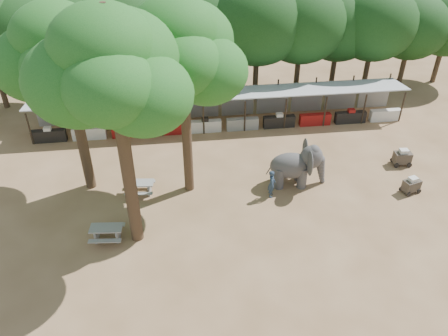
{
  "coord_description": "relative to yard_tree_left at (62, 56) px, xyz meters",
  "views": [
    {
      "loc": [
        -3.62,
        -15.51,
        16.08
      ],
      "look_at": [
        -1.0,
        5.0,
        2.0
      ],
      "focal_mm": 35.0,
      "sensor_mm": 36.0,
      "label": 1
    }
  ],
  "objects": [
    {
      "name": "cart_front",
      "position": [
        19.34,
        -3.26,
        -7.67
      ],
      "size": [
        1.25,
        0.99,
        1.07
      ],
      "rotation": [
        0.0,
        0.0,
        0.28
      ],
      "color": "#362E26",
      "rests_on": "ground"
    },
    {
      "name": "ground",
      "position": [
        9.13,
        -7.19,
        -8.2
      ],
      "size": [
        100.0,
        100.0,
        0.0
      ],
      "primitive_type": "plane",
      "color": "brown",
      "rests_on": "ground"
    },
    {
      "name": "yard_tree_left",
      "position": [
        0.0,
        0.0,
        0.0
      ],
      "size": [
        7.1,
        6.9,
        11.02
      ],
      "color": "#332316",
      "rests_on": "ground"
    },
    {
      "name": "elephant",
      "position": [
        12.72,
        -1.5,
        -6.84
      ],
      "size": [
        3.59,
        2.73,
        2.72
      ],
      "rotation": [
        0.0,
        0.0,
        -0.09
      ],
      "color": "#3E3B3B",
      "rests_on": "ground"
    },
    {
      "name": "handler",
      "position": [
        10.92,
        -2.56,
        -7.31
      ],
      "size": [
        0.58,
        0.73,
        1.78
      ],
      "primitive_type": "imported",
      "rotation": [
        0.0,
        0.0,
        1.31
      ],
      "color": "#26384C",
      "rests_on": "ground"
    },
    {
      "name": "yard_tree_center",
      "position": [
        3.0,
        -5.0,
        1.01
      ],
      "size": [
        7.1,
        6.9,
        12.04
      ],
      "color": "#332316",
      "rests_on": "ground"
    },
    {
      "name": "picnic_table_far",
      "position": [
        3.18,
        -1.34,
        -7.66
      ],
      "size": [
        1.82,
        1.68,
        0.83
      ],
      "rotation": [
        0.0,
        0.0,
        -0.12
      ],
      "color": "gray",
      "rests_on": "ground"
    },
    {
      "name": "yard_tree_back",
      "position": [
        6.0,
        -1.0,
        0.34
      ],
      "size": [
        7.1,
        6.9,
        11.36
      ],
      "color": "#332316",
      "rests_on": "ground"
    },
    {
      "name": "backdrop_trees",
      "position": [
        9.13,
        11.81,
        -2.69
      ],
      "size": [
        46.46,
        5.95,
        8.33
      ],
      "color": "#332316",
      "rests_on": "ground"
    },
    {
      "name": "cart_back",
      "position": [
        20.17,
        -0.34,
        -7.63
      ],
      "size": [
        1.24,
        0.86,
        1.16
      ],
      "rotation": [
        0.0,
        0.0,
        -0.07
      ],
      "color": "#362E26",
      "rests_on": "ground"
    },
    {
      "name": "vendor_stalls",
      "position": [
        9.13,
        6.65,
        -7.02
      ],
      "size": [
        28.0,
        2.99,
        2.8
      ],
      "color": "#A8ABB0",
      "rests_on": "ground"
    },
    {
      "name": "picnic_table_near",
      "position": [
        1.59,
        -5.14,
        -7.65
      ],
      "size": [
        1.81,
        1.66,
        0.84
      ],
      "rotation": [
        0.0,
        0.0,
        -0.09
      ],
      "color": "gray",
      "rests_on": "ground"
    }
  ]
}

